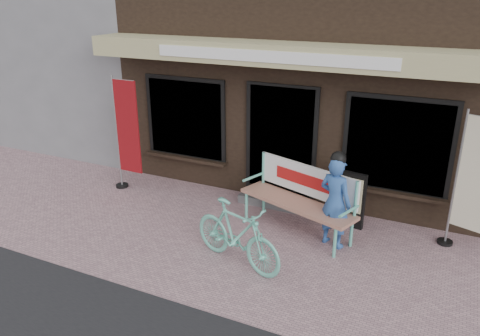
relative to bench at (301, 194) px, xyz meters
The scene contains 9 objects.
ground 1.41m from the bench, 125.03° to the right, with size 70.00×70.00×0.00m, color #AB828A.
storefront 4.64m from the bench, 100.40° to the left, with size 7.00×6.77×6.00m.
neighbor_left_near 10.56m from the bench, 154.14° to the left, with size 10.00×7.00×6.40m, color slate.
bench is the anchor object (origin of this frame).
person 0.67m from the bench, 22.14° to the right, with size 0.61×0.50×1.53m.
bicycle 1.47m from the bench, 109.32° to the right, with size 0.45×1.59×0.95m, color #63C2AB.
nobori_red 3.62m from the bench, behind, with size 0.66×0.25×2.26m.
nobori_cream 2.50m from the bench, 10.72° to the left, with size 0.64×0.34×2.16m.
menu_stand 0.86m from the bench, 33.62° to the left, with size 0.49×0.17×0.96m.
Camera 1 is at (2.78, -5.62, 3.72)m, focal length 35.00 mm.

